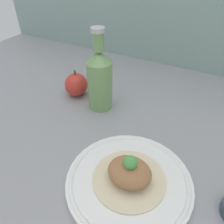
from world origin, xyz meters
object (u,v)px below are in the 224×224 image
Objects in this scene: cider_bottle at (100,78)px; apple at (76,85)px; plated_food at (130,173)px; plate at (129,181)px.

cider_bottle reaches higher than apple.
plated_food is 0.64× the size of cider_bottle.
plated_food is 39.86cm from apple.
cider_bottle is at bearing 132.25° from plate.
cider_bottle is 2.67× the size of apple.
plate is 1.10× the size of cider_bottle.
apple is (-10.78, 1.83, -6.21)cm from cider_bottle.
plate is at bearing 90.00° from plated_food.
cider_bottle is (-20.63, 22.72, 9.10)cm from plate.
plate is 1.72× the size of plated_food.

